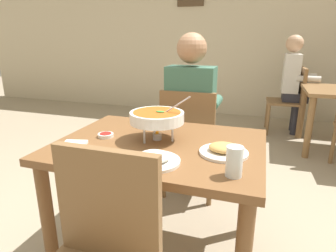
% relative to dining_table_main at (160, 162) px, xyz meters
% --- Properties ---
extents(ground_plane, '(16.00, 16.00, 0.00)m').
position_rel_dining_table_main_xyz_m(ground_plane, '(0.00, 0.00, -0.61)').
color(ground_plane, gray).
extents(cafe_rear_partition, '(10.00, 0.10, 3.00)m').
position_rel_dining_table_main_xyz_m(cafe_rear_partition, '(0.00, 3.57, 0.89)').
color(cafe_rear_partition, beige).
rests_on(cafe_rear_partition, ground_plane).
extents(dining_table_main, '(1.11, 0.84, 0.72)m').
position_rel_dining_table_main_xyz_m(dining_table_main, '(0.00, 0.00, 0.00)').
color(dining_table_main, brown).
rests_on(dining_table_main, ground_plane).
extents(chair_diner_main, '(0.44, 0.44, 0.90)m').
position_rel_dining_table_main_xyz_m(chair_diner_main, '(-0.00, 0.71, -0.10)').
color(chair_diner_main, brown).
rests_on(chair_diner_main, ground_plane).
extents(diner_main, '(0.40, 0.45, 1.31)m').
position_rel_dining_table_main_xyz_m(diner_main, '(0.00, 0.74, 0.14)').
color(diner_main, '#2D2D38').
rests_on(diner_main, ground_plane).
extents(curry_bowl, '(0.33, 0.30, 0.26)m').
position_rel_dining_table_main_xyz_m(curry_bowl, '(-0.03, 0.04, 0.24)').
color(curry_bowl, silver).
rests_on(curry_bowl, dining_table_main).
extents(rice_plate, '(0.24, 0.24, 0.06)m').
position_rel_dining_table_main_xyz_m(rice_plate, '(0.07, -0.26, 0.14)').
color(rice_plate, white).
rests_on(rice_plate, dining_table_main).
extents(appetizer_plate, '(0.24, 0.24, 0.06)m').
position_rel_dining_table_main_xyz_m(appetizer_plate, '(0.36, -0.05, 0.14)').
color(appetizer_plate, white).
rests_on(appetizer_plate, dining_table_main).
extents(sauce_dish, '(0.09, 0.09, 0.02)m').
position_rel_dining_table_main_xyz_m(sauce_dish, '(-0.33, -0.01, 0.13)').
color(sauce_dish, white).
rests_on(sauce_dish, dining_table_main).
extents(napkin_folded, '(0.14, 0.11, 0.02)m').
position_rel_dining_table_main_xyz_m(napkin_folded, '(-0.42, -0.18, 0.12)').
color(napkin_folded, white).
rests_on(napkin_folded, dining_table_main).
extents(fork_utensil, '(0.08, 0.16, 0.01)m').
position_rel_dining_table_main_xyz_m(fork_utensil, '(-0.44, -0.23, 0.12)').
color(fork_utensil, silver).
rests_on(fork_utensil, dining_table_main).
extents(spoon_utensil, '(0.02, 0.17, 0.01)m').
position_rel_dining_table_main_xyz_m(spoon_utensil, '(-0.39, -0.23, 0.12)').
color(spoon_utensil, silver).
rests_on(spoon_utensil, dining_table_main).
extents(drink_glass, '(0.07, 0.07, 0.13)m').
position_rel_dining_table_main_xyz_m(drink_glass, '(0.43, -0.28, 0.17)').
color(drink_glass, silver).
rests_on(drink_glass, dining_table_main).
extents(chair_bg_middle, '(0.45, 0.45, 0.90)m').
position_rel_dining_table_main_xyz_m(chair_bg_middle, '(0.90, 2.74, -0.10)').
color(chair_bg_middle, brown).
rests_on(chair_bg_middle, ground_plane).
extents(patron_bg_middle, '(0.45, 0.40, 1.31)m').
position_rel_dining_table_main_xyz_m(patron_bg_middle, '(0.90, 2.80, 0.14)').
color(patron_bg_middle, '#2D2D38').
rests_on(patron_bg_middle, ground_plane).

